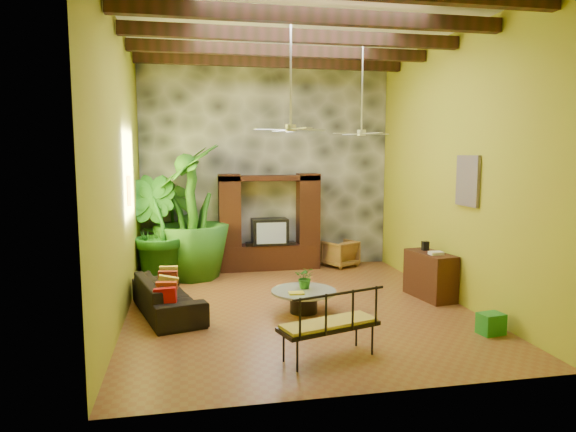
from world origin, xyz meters
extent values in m
plane|color=brown|center=(0.00, 0.00, 0.00)|extent=(7.00, 7.00, 0.00)
cube|color=silver|center=(0.00, 0.00, 5.00)|extent=(6.00, 7.00, 0.02)
cube|color=#A7AD27|center=(0.00, 3.50, 2.50)|extent=(6.00, 0.02, 5.00)
cube|color=#A7AD27|center=(-3.00, 0.00, 2.50)|extent=(0.02, 7.00, 5.00)
cube|color=#A7AD27|center=(3.00, 0.00, 2.50)|extent=(0.02, 7.00, 5.00)
cube|color=#33363A|center=(0.00, 3.44, 2.50)|extent=(5.98, 0.10, 4.98)
cube|color=black|center=(0.00, -1.30, 4.78)|extent=(5.95, 0.16, 0.22)
cube|color=black|center=(0.00, 0.00, 4.78)|extent=(5.95, 0.16, 0.22)
cube|color=black|center=(0.00, 1.30, 4.78)|extent=(5.95, 0.16, 0.22)
cube|color=black|center=(0.00, 2.60, 4.78)|extent=(5.95, 0.16, 0.22)
cube|color=#34180E|center=(0.00, 3.14, 0.30)|extent=(2.40, 0.50, 0.60)
cube|color=#34180E|center=(-0.95, 3.14, 1.30)|extent=(0.50, 0.48, 2.00)
cube|color=#34180E|center=(0.95, 3.14, 1.30)|extent=(0.50, 0.48, 2.00)
cube|color=#34180E|center=(0.00, 3.14, 2.20)|extent=(2.40, 0.48, 0.12)
cube|color=black|center=(0.00, 3.12, 0.92)|extent=(0.85, 0.52, 0.62)
cube|color=#8C99A8|center=(0.00, 2.85, 0.92)|extent=(0.70, 0.02, 0.50)
cylinder|color=silver|center=(-0.20, -0.40, 4.10)|extent=(0.04, 0.04, 1.80)
cylinder|color=silver|center=(-0.20, -0.40, 3.20)|extent=(0.18, 0.18, 0.12)
cube|color=silver|center=(0.15, -0.31, 3.18)|extent=(0.58, 0.26, 0.01)
cube|color=silver|center=(-0.29, -0.05, 3.18)|extent=(0.26, 0.58, 0.01)
cube|color=silver|center=(-0.55, -0.49, 3.18)|extent=(0.58, 0.26, 0.01)
cube|color=silver|center=(-0.11, -0.75, 3.18)|extent=(0.26, 0.58, 0.01)
cylinder|color=silver|center=(1.60, 1.20, 4.10)|extent=(0.04, 0.04, 1.80)
cylinder|color=silver|center=(1.60, 1.20, 3.20)|extent=(0.18, 0.18, 0.12)
cube|color=silver|center=(1.95, 1.29, 3.18)|extent=(0.58, 0.26, 0.01)
cube|color=silver|center=(1.51, 1.55, 3.18)|extent=(0.26, 0.58, 0.01)
cube|color=silver|center=(1.25, 1.11, 3.18)|extent=(0.58, 0.26, 0.01)
cube|color=silver|center=(1.69, 0.85, 3.18)|extent=(0.26, 0.58, 0.01)
cube|color=yellow|center=(-2.96, 1.00, 2.10)|extent=(0.06, 0.32, 0.55)
cube|color=#2A599D|center=(2.96, -0.60, 2.30)|extent=(0.06, 0.70, 0.90)
imported|color=black|center=(-2.30, 0.03, 0.31)|extent=(1.37, 2.30, 0.63)
imported|color=olive|center=(1.76, 3.07, 0.33)|extent=(0.96, 0.96, 0.66)
imported|color=#2E6A1C|center=(-2.25, 3.15, 1.18)|extent=(1.50, 1.38, 2.36)
imported|color=#1D6019|center=(-2.63, 2.25, 1.16)|extent=(1.64, 1.60, 2.32)
imported|color=#28651A|center=(-1.85, 2.61, 1.49)|extent=(1.78, 1.78, 2.98)
cylinder|color=black|center=(0.04, -0.35, 0.18)|extent=(0.48, 0.48, 0.36)
cylinder|color=#B3BFB9|center=(0.04, -0.35, 0.38)|extent=(1.14, 1.14, 0.04)
imported|color=#24661A|center=(0.10, -0.23, 0.60)|extent=(0.44, 0.41, 0.39)
cube|color=yellow|center=(-0.13, -0.56, 0.41)|extent=(0.27, 0.20, 0.03)
cube|color=black|center=(-0.08, -2.40, 0.45)|extent=(1.48, 0.86, 0.06)
cube|color=gold|center=(-0.08, -2.40, 0.49)|extent=(1.40, 0.80, 0.06)
cube|color=black|center=(-0.08, -2.65, 0.72)|extent=(1.35, 0.45, 0.54)
cube|color=#3D2313|center=(2.65, 0.08, 0.44)|extent=(0.66, 1.17, 0.89)
cube|color=#20782A|center=(2.65, -1.97, 0.16)|extent=(0.42, 0.34, 0.33)
camera|label=1|loc=(-1.93, -8.89, 2.79)|focal=32.00mm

